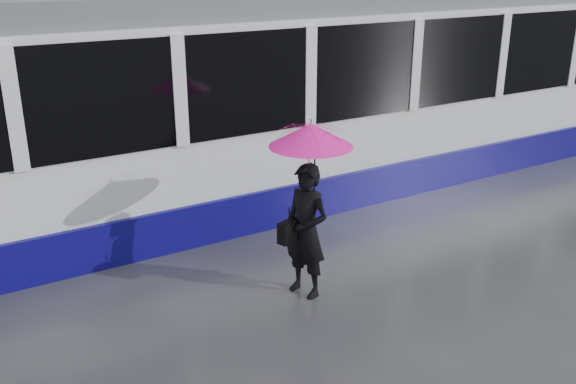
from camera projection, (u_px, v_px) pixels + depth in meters
ground at (287, 269)px, 8.34m from camera, size 90.00×90.00×0.00m
rails at (206, 208)px, 10.33m from camera, size 34.00×1.51×0.02m
tram at (388, 85)px, 11.57m from camera, size 26.00×2.56×3.35m
woman at (306, 231)px, 7.49m from camera, size 0.55×0.68×1.62m
umbrella at (311, 151)px, 7.18m from camera, size 1.20×1.20×1.10m
handbag at (289, 231)px, 7.38m from camera, size 0.31×0.21×0.43m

